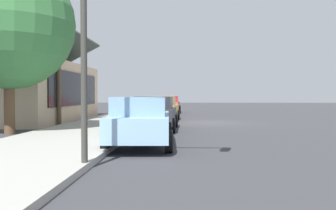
{
  "coord_description": "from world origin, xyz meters",
  "views": [
    {
      "loc": [
        -21.78,
        1.43,
        1.64
      ],
      "look_at": [
        -0.67,
        2.31,
        1.08
      ],
      "focal_mm": 39.03,
      "sensor_mm": 36.0,
      "label": 1
    }
  ],
  "objects_px": {
    "car_charcoal": "(155,113)",
    "car_ivory": "(165,106)",
    "car_skyblue": "(141,121)",
    "traffic_light_main": "(132,10)",
    "utility_pole_wooden": "(59,53)",
    "fire_hydrant_red": "(145,111)",
    "shade_tree": "(8,24)",
    "car_mustard": "(162,108)",
    "car_cherry": "(169,104)"
  },
  "relations": [
    {
      "from": "car_charcoal",
      "to": "car_ivory",
      "type": "bearing_deg",
      "value": 1.68
    },
    {
      "from": "car_skyblue",
      "to": "traffic_light_main",
      "type": "relative_size",
      "value": 0.94
    },
    {
      "from": "car_skyblue",
      "to": "car_ivory",
      "type": "height_order",
      "value": "same"
    },
    {
      "from": "car_ivory",
      "to": "utility_pole_wooden",
      "type": "distance_m",
      "value": 10.83
    },
    {
      "from": "traffic_light_main",
      "to": "fire_hydrant_red",
      "type": "height_order",
      "value": "traffic_light_main"
    },
    {
      "from": "traffic_light_main",
      "to": "fire_hydrant_red",
      "type": "relative_size",
      "value": 7.32
    },
    {
      "from": "car_skyblue",
      "to": "shade_tree",
      "type": "relative_size",
      "value": 0.66
    },
    {
      "from": "utility_pole_wooden",
      "to": "shade_tree",
      "type": "bearing_deg",
      "value": 173.42
    },
    {
      "from": "car_mustard",
      "to": "car_cherry",
      "type": "bearing_deg",
      "value": 2.77
    },
    {
      "from": "car_ivory",
      "to": "car_skyblue",
      "type": "bearing_deg",
      "value": -177.4
    },
    {
      "from": "car_charcoal",
      "to": "car_mustard",
      "type": "xyz_separation_m",
      "value": [
        5.96,
        0.01,
        -0.0
      ]
    },
    {
      "from": "car_mustard",
      "to": "car_ivory",
      "type": "relative_size",
      "value": 1.04
    },
    {
      "from": "utility_pole_wooden",
      "to": "car_charcoal",
      "type": "bearing_deg",
      "value": -114.58
    },
    {
      "from": "car_charcoal",
      "to": "shade_tree",
      "type": "distance_m",
      "value": 7.39
    },
    {
      "from": "car_skyblue",
      "to": "car_mustard",
      "type": "height_order",
      "value": "same"
    },
    {
      "from": "car_skyblue",
      "to": "fire_hydrant_red",
      "type": "bearing_deg",
      "value": 3.06
    },
    {
      "from": "car_ivory",
      "to": "utility_pole_wooden",
      "type": "xyz_separation_m",
      "value": [
        -8.9,
        5.34,
        3.12
      ]
    },
    {
      "from": "car_mustard",
      "to": "car_cherry",
      "type": "height_order",
      "value": "same"
    },
    {
      "from": "car_charcoal",
      "to": "car_cherry",
      "type": "xyz_separation_m",
      "value": [
        16.85,
        -0.03,
        -0.0
      ]
    },
    {
      "from": "car_charcoal",
      "to": "utility_pole_wooden",
      "type": "bearing_deg",
      "value": 66.51
    },
    {
      "from": "shade_tree",
      "to": "car_skyblue",
      "type": "bearing_deg",
      "value": -119.46
    },
    {
      "from": "car_mustard",
      "to": "shade_tree",
      "type": "bearing_deg",
      "value": 146.36
    },
    {
      "from": "car_ivory",
      "to": "shade_tree",
      "type": "xyz_separation_m",
      "value": [
        -13.49,
        5.87,
        3.81
      ]
    },
    {
      "from": "car_ivory",
      "to": "car_cherry",
      "type": "bearing_deg",
      "value": 0.88
    },
    {
      "from": "car_mustard",
      "to": "traffic_light_main",
      "type": "bearing_deg",
      "value": -176.27
    },
    {
      "from": "traffic_light_main",
      "to": "utility_pole_wooden",
      "type": "height_order",
      "value": "utility_pole_wooden"
    },
    {
      "from": "utility_pole_wooden",
      "to": "fire_hydrant_red",
      "type": "bearing_deg",
      "value": -30.51
    },
    {
      "from": "car_skyblue",
      "to": "car_ivory",
      "type": "bearing_deg",
      "value": -2.15
    },
    {
      "from": "shade_tree",
      "to": "fire_hydrant_red",
      "type": "relative_size",
      "value": 10.39
    },
    {
      "from": "car_ivory",
      "to": "fire_hydrant_red",
      "type": "bearing_deg",
      "value": 149.98
    },
    {
      "from": "traffic_light_main",
      "to": "utility_pole_wooden",
      "type": "relative_size",
      "value": 0.69
    },
    {
      "from": "car_charcoal",
      "to": "car_ivory",
      "type": "xyz_separation_m",
      "value": [
        11.39,
        0.12,
        -0.0
      ]
    },
    {
      "from": "car_skyblue",
      "to": "car_charcoal",
      "type": "relative_size",
      "value": 1.05
    },
    {
      "from": "car_mustard",
      "to": "fire_hydrant_red",
      "type": "relative_size",
      "value": 6.57
    },
    {
      "from": "shade_tree",
      "to": "fire_hydrant_red",
      "type": "height_order",
      "value": "shade_tree"
    },
    {
      "from": "shade_tree",
      "to": "fire_hydrant_red",
      "type": "bearing_deg",
      "value": -21.71
    },
    {
      "from": "car_cherry",
      "to": "shade_tree",
      "type": "height_order",
      "value": "shade_tree"
    },
    {
      "from": "car_cherry",
      "to": "traffic_light_main",
      "type": "xyz_separation_m",
      "value": [
        -26.07,
        -0.18,
        2.68
      ]
    },
    {
      "from": "car_skyblue",
      "to": "fire_hydrant_red",
      "type": "relative_size",
      "value": 6.87
    },
    {
      "from": "shade_tree",
      "to": "utility_pole_wooden",
      "type": "height_order",
      "value": "utility_pole_wooden"
    },
    {
      "from": "fire_hydrant_red",
      "to": "car_ivory",
      "type": "bearing_deg",
      "value": -32.38
    },
    {
      "from": "car_charcoal",
      "to": "utility_pole_wooden",
      "type": "xyz_separation_m",
      "value": [
        2.5,
        5.45,
        3.11
      ]
    },
    {
      "from": "car_mustard",
      "to": "traffic_light_main",
      "type": "distance_m",
      "value": 15.41
    },
    {
      "from": "car_cherry",
      "to": "traffic_light_main",
      "type": "bearing_deg",
      "value": -178.87
    },
    {
      "from": "car_mustard",
      "to": "car_ivory",
      "type": "bearing_deg",
      "value": 4.1
    },
    {
      "from": "car_cherry",
      "to": "car_ivory",
      "type": "bearing_deg",
      "value": 179.25
    },
    {
      "from": "car_skyblue",
      "to": "car_mustard",
      "type": "distance_m",
      "value": 11.41
    },
    {
      "from": "car_skyblue",
      "to": "car_mustard",
      "type": "xyz_separation_m",
      "value": [
        11.41,
        -0.04,
        -0.0
      ]
    },
    {
      "from": "fire_hydrant_red",
      "to": "shade_tree",
      "type": "bearing_deg",
      "value": 158.29
    },
    {
      "from": "car_mustard",
      "to": "traffic_light_main",
      "type": "xyz_separation_m",
      "value": [
        -15.18,
        -0.21,
        2.68
      ]
    }
  ]
}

